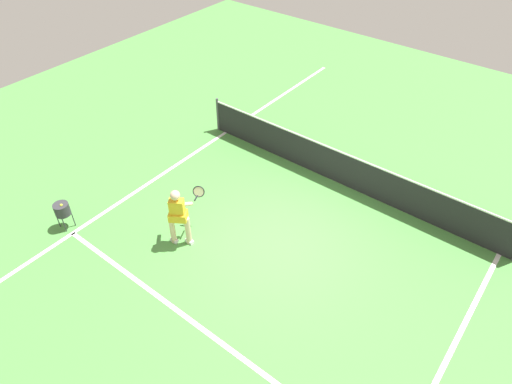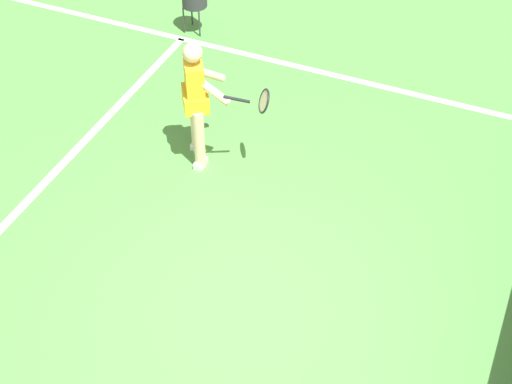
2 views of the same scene
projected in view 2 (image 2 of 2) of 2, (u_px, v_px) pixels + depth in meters
ground_plane at (248, 306)px, 7.63m from camera, size 24.83×24.83×0.00m
service_line_marking at (7, 223)px, 8.48m from camera, size 8.22×0.10×0.01m
sideline_left_marking at (373, 84)px, 10.41m from camera, size 0.10×17.10×0.01m
tennis_player at (198, 98)px, 8.74m from camera, size 0.68×1.14×1.55m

